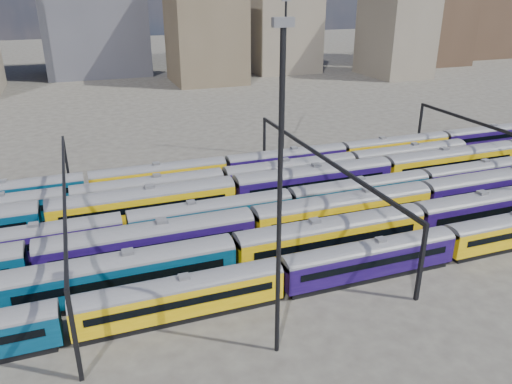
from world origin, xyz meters
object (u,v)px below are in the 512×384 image
object	(u,v)px
rake_0	(370,256)
mast_2	(280,192)
rake_1	(417,218)
rake_2	(252,223)

from	to	relation	value
rake_0	mast_2	bearing A→B (deg)	-151.40
rake_1	mast_2	world-z (taller)	mast_2
rake_1	rake_2	distance (m)	18.83
rake_0	rake_2	bearing A→B (deg)	131.52
rake_1	rake_2	xyz separation A→B (m)	(-18.15, 5.00, 0.13)
rake_1	mast_2	xyz separation A→B (m)	(-22.13, -12.00, 11.15)
rake_1	rake_2	size ratio (longest dim) A/B	0.96
rake_0	rake_2	world-z (taller)	rake_2
rake_0	mast_2	size ratio (longest dim) A/B	5.22
rake_2	mast_2	distance (m)	20.65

